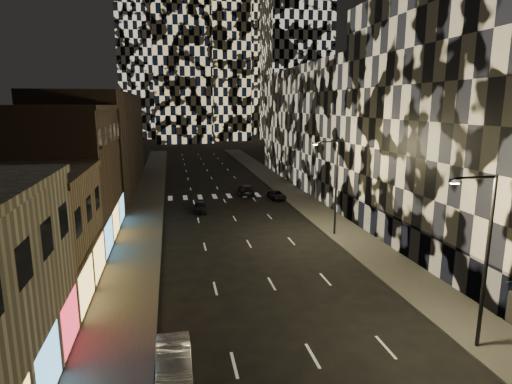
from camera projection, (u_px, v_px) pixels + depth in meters
name	position (u px, v px, depth m)	size (l,w,h in m)	color
sidewalk_left	(147.00, 199.00, 57.12)	(4.00, 120.00, 0.15)	#47443F
sidewalk_right	(292.00, 193.00, 60.93)	(4.00, 120.00, 0.15)	#47443F
curb_left	(163.00, 198.00, 57.52)	(0.20, 120.00, 0.15)	#4C4C47
curb_right	(277.00, 193.00, 60.53)	(0.20, 120.00, 0.15)	#4C4C47
retail_tan	(8.00, 240.00, 27.13)	(10.00, 10.00, 8.00)	#8A7253
retail_brown	(56.00, 177.00, 38.73)	(10.00, 15.00, 12.00)	brown
retail_filler_left	(100.00, 141.00, 63.99)	(10.00, 40.00, 14.00)	brown
midrise_right	(490.00, 122.00, 36.13)	(16.00, 25.00, 22.00)	#232326
midrise_base	(399.00, 235.00, 36.58)	(0.60, 25.00, 3.00)	#383838
midrise_filler_right	(341.00, 126.00, 67.76)	(16.00, 40.00, 18.00)	#232326
streetlight_near	(483.00, 251.00, 21.12)	(2.55, 0.25, 9.00)	black
streetlight_far	(334.00, 181.00, 40.34)	(2.55, 0.25, 9.00)	black
car_silver_parked	(174.00, 363.00, 19.66)	(1.58, 4.54, 1.50)	#A6A6AB
car_dark_midlane	(200.00, 207.00, 50.27)	(1.46, 3.63, 1.24)	black
car_dark_oncoming	(246.00, 190.00, 59.75)	(1.97, 4.85, 1.41)	black
car_dark_rightlane	(277.00, 195.00, 57.13)	(1.83, 3.97, 1.10)	black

